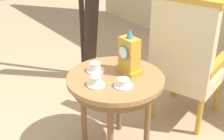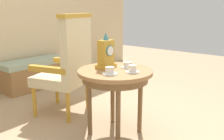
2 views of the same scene
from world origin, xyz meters
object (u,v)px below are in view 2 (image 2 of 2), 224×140
(teacup_center, at_px, (128,65))
(window_bench, at_px, (35,73))
(side_table, at_px, (115,78))
(teacup_right, at_px, (132,69))
(teacup_left, at_px, (110,71))
(mantel_clock, at_px, (106,54))
(armchair, at_px, (68,64))

(teacup_center, bearing_deg, window_bench, 83.85)
(side_table, bearing_deg, teacup_right, -83.63)
(side_table, height_order, teacup_center, teacup_center)
(teacup_left, distance_m, teacup_right, 0.21)
(teacup_right, distance_m, teacup_center, 0.18)
(teacup_center, distance_m, mantel_clock, 0.23)
(mantel_clock, relative_size, window_bench, 0.33)
(side_table, height_order, armchair, armchair)
(mantel_clock, relative_size, armchair, 0.29)
(teacup_left, height_order, armchair, armchair)
(side_table, xyz_separation_m, teacup_left, (-0.16, -0.07, 0.11))
(mantel_clock, height_order, window_bench, mantel_clock)
(teacup_right, height_order, teacup_center, teacup_right)
(armchair, distance_m, window_bench, 1.26)
(teacup_right, xyz_separation_m, armchair, (0.01, 0.88, -0.08))
(teacup_right, xyz_separation_m, mantel_clock, (-0.01, 0.30, 0.11))
(side_table, relative_size, window_bench, 0.68)
(side_table, distance_m, mantel_clock, 0.24)
(teacup_right, bearing_deg, side_table, 96.37)
(teacup_center, relative_size, armchair, 0.11)
(teacup_center, distance_m, window_bench, 1.97)
(teacup_left, bearing_deg, side_table, 23.02)
(teacup_right, bearing_deg, armchair, 89.12)
(side_table, xyz_separation_m, teacup_center, (0.14, -0.04, 0.10))
(mantel_clock, bearing_deg, armchair, 87.27)
(teacup_center, height_order, armchair, armchair)
(teacup_right, distance_m, mantel_clock, 0.32)
(teacup_right, relative_size, armchair, 0.11)
(teacup_left, height_order, mantel_clock, mantel_clock)
(teacup_right, distance_m, window_bench, 2.12)
(teacup_right, bearing_deg, window_bench, 80.95)
(teacup_right, bearing_deg, teacup_left, 146.99)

